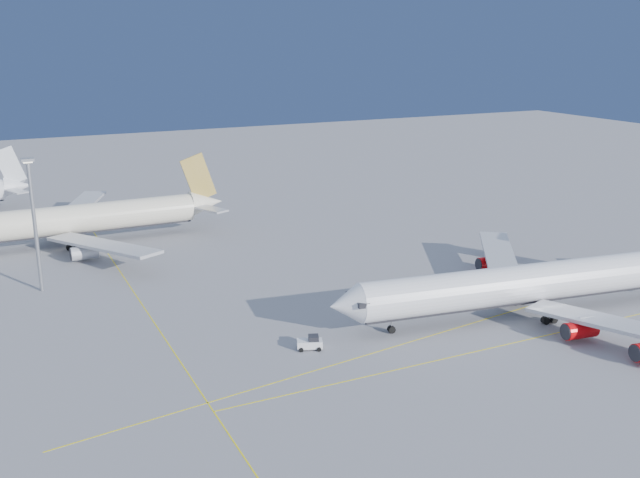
{
  "coord_description": "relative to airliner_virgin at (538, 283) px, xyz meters",
  "views": [
    {
      "loc": [
        -61.85,
        -88.8,
        43.57
      ],
      "look_at": [
        -6.03,
        26.78,
        7.0
      ],
      "focal_mm": 40.0,
      "sensor_mm": 36.0,
      "label": 1
    }
  ],
  "objects": [
    {
      "name": "airliner_etihad",
      "position": [
        -62.96,
        74.78,
        0.21
      ],
      "size": [
        69.03,
        63.97,
        18.06
      ],
      "rotation": [
        0.0,
        0.0,
        0.01
      ],
      "color": "beige",
      "rests_on": "ground"
    },
    {
      "name": "pushback_tug",
      "position": [
        -39.03,
        3.49,
        -4.33
      ],
      "size": [
        4.08,
        3.25,
        2.06
      ],
      "rotation": [
        0.0,
        0.0,
        -0.37
      ],
      "color": "white",
      "rests_on": "ground"
    },
    {
      "name": "taxiway_lines",
      "position": [
        -31.88,
        12.67,
        -5.28
      ],
      "size": [
        118.86,
        140.0,
        0.02
      ],
      "color": "yellow",
      "rests_on": "ground"
    },
    {
      "name": "ground",
      "position": [
        -17.17,
        6.33,
        -5.29
      ],
      "size": [
        500.0,
        500.0,
        0.0
      ],
      "primitive_type": "plane",
      "color": "slate",
      "rests_on": "ground"
    },
    {
      "name": "light_mast",
      "position": [
        -71.68,
        46.52,
        8.74
      ],
      "size": [
        2.05,
        2.05,
        23.77
      ],
      "color": "gray",
      "rests_on": "ground"
    },
    {
      "name": "airliner_virgin",
      "position": [
        0.0,
        0.0,
        0.0
      ],
      "size": [
        71.03,
        63.33,
        17.54
      ],
      "rotation": [
        0.0,
        0.0,
        -0.13
      ],
      "color": "white",
      "rests_on": "ground"
    }
  ]
}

